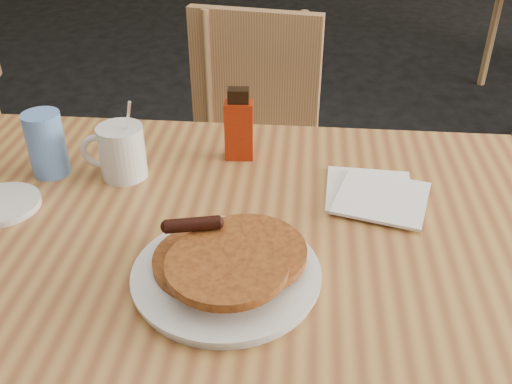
# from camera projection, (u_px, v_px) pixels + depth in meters

# --- Properties ---
(main_table) EXTENTS (1.29, 0.89, 0.75)m
(main_table) POSITION_uv_depth(u_px,v_px,m) (216.00, 246.00, 1.01)
(main_table) COLOR #AE7C3D
(main_table) RESTS_ON floor
(chair_main_far) EXTENTS (0.47, 0.47, 0.89)m
(chair_main_far) POSITION_uv_depth(u_px,v_px,m) (253.00, 137.00, 1.75)
(chair_main_far) COLOR tan
(chair_main_far) RESTS_ON floor
(pancake_plate) EXTENTS (0.29, 0.29, 0.08)m
(pancake_plate) POSITION_uv_depth(u_px,v_px,m) (227.00, 267.00, 0.86)
(pancake_plate) COLOR silver
(pancake_plate) RESTS_ON main_table
(coffee_mug) EXTENTS (0.13, 0.09, 0.17)m
(coffee_mug) POSITION_uv_depth(u_px,v_px,m) (121.00, 151.00, 1.10)
(coffee_mug) COLOR silver
(coffee_mug) RESTS_ON main_table
(syrup_bottle) EXTENTS (0.06, 0.04, 0.15)m
(syrup_bottle) POSITION_uv_depth(u_px,v_px,m) (239.00, 127.00, 1.16)
(syrup_bottle) COLOR maroon
(syrup_bottle) RESTS_ON main_table
(napkin_stack) EXTENTS (0.21, 0.22, 0.01)m
(napkin_stack) POSITION_uv_depth(u_px,v_px,m) (375.00, 195.00, 1.06)
(napkin_stack) COLOR white
(napkin_stack) RESTS_ON main_table
(blue_tumbler) EXTENTS (0.09, 0.09, 0.13)m
(blue_tumbler) POSITION_uv_depth(u_px,v_px,m) (46.00, 144.00, 1.11)
(blue_tumbler) COLOR #5E8EDD
(blue_tumbler) RESTS_ON main_table
(side_saucer) EXTENTS (0.16, 0.16, 0.01)m
(side_saucer) POSITION_uv_depth(u_px,v_px,m) (2.00, 204.00, 1.04)
(side_saucer) COLOR silver
(side_saucer) RESTS_ON main_table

